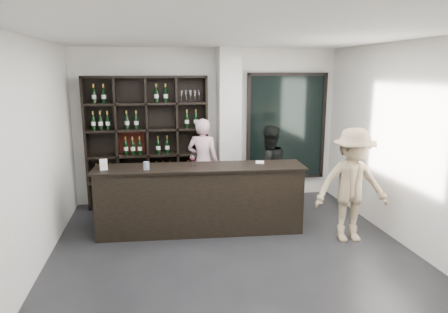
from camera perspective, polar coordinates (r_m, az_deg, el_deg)
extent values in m
cube|color=black|center=(5.50, 1.81, -14.77)|extent=(5.00, 5.50, 0.01)
cube|color=silver|center=(7.47, 0.68, 4.19)|extent=(0.40, 0.40, 2.90)
cube|color=black|center=(7.99, 8.90, 4.21)|extent=(1.60, 0.08, 2.10)
cube|color=black|center=(7.99, 8.90, 4.21)|extent=(1.48, 0.02, 1.98)
cube|color=black|center=(6.25, -3.37, -6.24)|extent=(3.13, 0.59, 1.03)
cube|color=black|center=(6.11, -3.43, -1.54)|extent=(3.21, 0.67, 0.03)
imported|color=#F2BCCA|center=(7.44, -3.02, -0.80)|extent=(0.70, 0.60, 1.64)
imported|color=black|center=(7.14, 6.33, -1.76)|extent=(0.85, 0.72, 1.55)
imported|color=#9C8463|center=(6.13, 17.82, -3.94)|extent=(1.14, 0.72, 1.69)
cylinder|color=silver|center=(5.99, -11.04, -1.31)|extent=(0.11, 0.11, 0.12)
cube|color=white|center=(6.34, 5.14, -0.83)|extent=(0.16, 0.16, 0.02)
cube|color=white|center=(6.11, -16.83, -1.12)|extent=(0.11, 0.07, 0.16)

